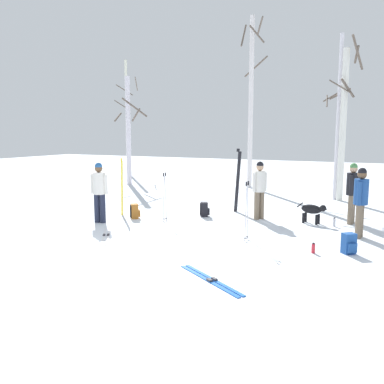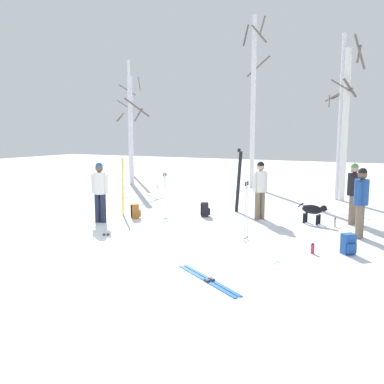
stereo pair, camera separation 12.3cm
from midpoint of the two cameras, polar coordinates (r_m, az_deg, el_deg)
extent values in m
plane|color=white|center=(9.48, -5.67, -7.45)|extent=(60.00, 60.00, 0.00)
cylinder|color=#1E2338|center=(12.05, -11.82, -2.21)|extent=(0.16, 0.16, 0.82)
cylinder|color=#1E2338|center=(12.14, -12.58, -2.17)|extent=(0.16, 0.16, 0.82)
cylinder|color=silver|center=(11.99, -12.30, 1.20)|extent=(0.34, 0.34, 0.62)
sphere|color=brown|center=(11.95, -12.37, 3.20)|extent=(0.22, 0.22, 0.22)
sphere|color=#265999|center=(11.94, -12.37, 3.49)|extent=(0.21, 0.21, 0.21)
cylinder|color=silver|center=(11.90, -11.41, 1.07)|extent=(0.10, 0.10, 0.56)
cylinder|color=silver|center=(12.09, -13.18, 1.13)|extent=(0.10, 0.10, 0.56)
cylinder|color=#72604C|center=(10.99, 22.48, -3.67)|extent=(0.16, 0.16, 0.82)
cylinder|color=#72604C|center=(10.82, 22.29, -3.84)|extent=(0.16, 0.16, 0.82)
cylinder|color=#1E478C|center=(10.79, 22.59, -0.01)|extent=(0.34, 0.34, 0.62)
sphere|color=brown|center=(10.74, 22.72, 2.21)|extent=(0.22, 0.22, 0.22)
sphere|color=black|center=(10.73, 22.74, 2.53)|extent=(0.21, 0.21, 0.21)
cylinder|color=#1E478C|center=(10.99, 22.81, 0.02)|extent=(0.10, 0.10, 0.56)
cylinder|color=#1E478C|center=(10.58, 22.36, -0.25)|extent=(0.10, 0.10, 0.56)
cylinder|color=#72604C|center=(12.35, 21.37, -2.36)|extent=(0.16, 0.16, 0.82)
cylinder|color=#72604C|center=(12.53, 21.54, -2.23)|extent=(0.16, 0.16, 0.82)
cylinder|color=black|center=(12.34, 21.63, 1.00)|extent=(0.34, 0.34, 0.62)
sphere|color=tan|center=(12.30, 21.73, 2.94)|extent=(0.22, 0.22, 0.22)
sphere|color=#4C8C4C|center=(12.29, 21.75, 3.22)|extent=(0.21, 0.21, 0.21)
cylinder|color=black|center=(12.14, 21.42, 0.81)|extent=(0.10, 0.10, 0.56)
cylinder|color=black|center=(12.54, 21.82, 1.01)|extent=(0.10, 0.10, 0.56)
cylinder|color=#72604C|center=(12.47, 9.90, -1.82)|extent=(0.16, 0.16, 0.82)
cylinder|color=#72604C|center=(12.35, 9.27, -1.89)|extent=(0.16, 0.16, 0.82)
cylinder|color=silver|center=(12.31, 9.66, 1.45)|extent=(0.34, 0.34, 0.62)
sphere|color=tan|center=(12.27, 9.71, 3.40)|extent=(0.22, 0.22, 0.22)
sphere|color=black|center=(12.26, 9.72, 3.68)|extent=(0.21, 0.21, 0.21)
cylinder|color=silver|center=(12.45, 10.39, 1.41)|extent=(0.10, 0.10, 0.56)
cylinder|color=silver|center=(12.17, 8.91, 1.30)|extent=(0.10, 0.10, 0.56)
ellipsoid|color=black|center=(12.15, 16.46, -2.30)|extent=(0.64, 0.36, 0.26)
sphere|color=black|center=(12.00, 17.93, -2.17)|extent=(0.18, 0.18, 0.18)
ellipsoid|color=black|center=(11.98, 18.21, -2.29)|extent=(0.11, 0.08, 0.06)
cylinder|color=black|center=(12.28, 14.99, -1.75)|extent=(0.19, 0.08, 0.17)
cylinder|color=black|center=(12.19, 17.39, -3.59)|extent=(0.07, 0.07, 0.28)
cylinder|color=black|center=(12.05, 17.10, -3.72)|extent=(0.07, 0.07, 0.28)
cylinder|color=black|center=(12.34, 15.73, -3.38)|extent=(0.07, 0.07, 0.28)
cylinder|color=black|center=(12.21, 15.43, -3.50)|extent=(0.07, 0.07, 0.28)
cube|color=yellow|center=(13.07, -9.18, 0.57)|extent=(0.07, 0.16, 1.68)
cube|color=yellow|center=(12.99, -9.27, 4.42)|extent=(0.03, 0.06, 0.10)
cube|color=yellow|center=(13.02, -9.26, 0.54)|extent=(0.07, 0.16, 1.68)
cube|color=yellow|center=(12.93, -9.35, 4.41)|extent=(0.03, 0.06, 0.10)
cube|color=black|center=(13.43, 6.59, 1.40)|extent=(0.12, 0.21, 1.95)
cube|color=black|center=(13.35, 6.67, 5.73)|extent=(0.04, 0.06, 0.10)
cube|color=black|center=(13.47, 6.79, 1.42)|extent=(0.12, 0.21, 1.95)
cube|color=black|center=(13.39, 6.86, 5.73)|extent=(0.04, 0.06, 0.10)
cube|color=white|center=(10.53, -11.16, -5.94)|extent=(1.01, 1.48, 0.02)
cube|color=#333338|center=(10.57, -11.15, -5.76)|extent=(0.12, 0.13, 0.03)
cube|color=white|center=(10.54, -11.71, -5.95)|extent=(1.01, 1.48, 0.02)
cube|color=#333338|center=(10.58, -11.69, -5.76)|extent=(0.12, 0.13, 0.03)
cube|color=blue|center=(7.35, 2.34, -12.05)|extent=(1.54, 1.04, 0.02)
cube|color=#333338|center=(7.30, 2.56, -12.00)|extent=(0.13, 0.12, 0.03)
cube|color=blue|center=(7.40, 3.01, -11.91)|extent=(1.54, 1.04, 0.02)
cube|color=#333338|center=(7.35, 3.23, -11.86)|extent=(0.13, 0.12, 0.03)
cylinder|color=#B2B2BC|center=(9.93, 7.96, -2.86)|extent=(0.02, 0.10, 1.32)
cylinder|color=black|center=(9.82, 8.04, 1.21)|extent=(0.04, 0.04, 0.10)
cylinder|color=black|center=(10.06, 7.89, -6.16)|extent=(0.07, 0.07, 0.01)
cylinder|color=#B2B2BC|center=(9.80, 7.69, -3.01)|extent=(0.02, 0.10, 1.32)
cylinder|color=black|center=(9.69, 7.77, 1.12)|extent=(0.04, 0.04, 0.10)
cylinder|color=black|center=(9.93, 7.62, -6.35)|extent=(0.07, 0.07, 0.01)
cylinder|color=#B2B2BC|center=(12.01, -3.29, -0.90)|extent=(0.02, 0.10, 1.31)
cylinder|color=black|center=(11.92, -3.31, 2.45)|extent=(0.04, 0.04, 0.10)
cylinder|color=black|center=(12.11, -3.26, -3.64)|extent=(0.07, 0.07, 0.01)
cylinder|color=#B2B2BC|center=(11.91, -3.56, -0.98)|extent=(0.02, 0.10, 1.31)
cylinder|color=black|center=(11.82, -3.59, 2.40)|extent=(0.04, 0.04, 0.10)
cylinder|color=black|center=(12.02, -3.53, -3.74)|extent=(0.07, 0.07, 0.01)
cube|color=#1E4C99|center=(9.43, 21.04, -6.67)|extent=(0.33, 0.32, 0.44)
cube|color=#1E4C99|center=(9.35, 21.48, -7.25)|extent=(0.19, 0.17, 0.20)
cube|color=black|center=(9.48, 20.29, -6.56)|extent=(0.04, 0.04, 0.37)
cube|color=black|center=(9.56, 21.00, -6.47)|extent=(0.04, 0.04, 0.37)
cube|color=black|center=(12.68, 2.06, -2.40)|extent=(0.30, 0.32, 0.44)
cube|color=black|center=(12.71, 2.64, -2.69)|extent=(0.15, 0.20, 0.20)
cube|color=black|center=(12.61, 1.56, -2.47)|extent=(0.04, 0.04, 0.37)
cube|color=black|center=(12.75, 1.51, -2.35)|extent=(0.04, 0.04, 0.37)
cube|color=#99591E|center=(12.51, -7.55, -2.62)|extent=(0.32, 0.33, 0.44)
cube|color=#99591E|center=(12.54, -6.95, -2.89)|extent=(0.17, 0.19, 0.20)
cube|color=black|center=(12.43, -8.04, -2.70)|extent=(0.04, 0.04, 0.37)
cube|color=black|center=(12.56, -8.11, -2.58)|extent=(0.04, 0.04, 0.37)
cylinder|color=silver|center=(11.98, 19.35, -4.02)|extent=(0.07, 0.07, 0.23)
cylinder|color=black|center=(11.95, 19.38, -3.43)|extent=(0.04, 0.04, 0.02)
cylinder|color=red|center=(9.26, 16.61, -7.51)|extent=(0.08, 0.08, 0.20)
cylinder|color=black|center=(9.23, 16.64, -6.84)|extent=(0.05, 0.05, 0.02)
cylinder|color=silver|center=(26.42, -8.43, 10.09)|extent=(0.16, 0.16, 6.94)
cylinder|color=brown|center=(26.16, -9.38, 11.89)|extent=(1.02, 0.37, 0.51)
cylinder|color=brown|center=(26.50, -7.13, 14.52)|extent=(0.66, 1.16, 0.70)
cylinder|color=brown|center=(26.04, -8.76, 13.70)|extent=(0.98, 0.44, 0.67)
cylinder|color=silver|center=(20.65, -8.26, 8.27)|extent=(0.24, 0.24, 5.22)
cylinder|color=brown|center=(20.81, -9.66, 10.13)|extent=(0.42, 1.01, 0.48)
cylinder|color=brown|center=(20.11, -7.38, 11.44)|extent=(0.66, 1.26, 0.87)
cylinder|color=brown|center=(20.84, -7.22, 10.47)|extent=(0.81, 0.53, 0.62)
cylinder|color=silver|center=(19.50, 8.59, 11.93)|extent=(0.22, 0.22, 7.71)
cylinder|color=brown|center=(19.61, 9.41, 20.67)|extent=(0.57, 0.67, 0.71)
cylinder|color=brown|center=(20.03, 7.62, 20.59)|extent=(0.15, 0.85, 1.11)
cylinder|color=brown|center=(20.12, 9.86, 21.68)|extent=(0.48, 0.68, 0.63)
cylinder|color=brown|center=(20.19, 9.30, 16.68)|extent=(1.13, 0.15, 0.90)
cylinder|color=silver|center=(16.60, 19.93, 9.48)|extent=(0.14, 0.14, 6.13)
cylinder|color=brown|center=(16.62, 18.54, 11.81)|extent=(0.19, 0.88, 0.51)
cylinder|color=brown|center=(16.26, 20.27, 13.42)|extent=(0.84, 0.23, 0.55)
cylinder|color=brown|center=(17.03, 19.43, 12.48)|extent=(0.74, 0.53, 0.52)
cylinder|color=silver|center=(16.44, 20.50, 8.50)|extent=(0.23, 0.23, 5.57)
cylinder|color=brown|center=(16.71, 22.18, 17.15)|extent=(0.24, 0.73, 0.53)
cylinder|color=brown|center=(16.49, 22.29, 17.40)|extent=(0.40, 0.86, 1.13)
cylinder|color=brown|center=(16.85, 20.17, 12.59)|extent=(0.74, 0.48, 0.45)
cylinder|color=brown|center=(16.29, 21.09, 13.23)|extent=(0.52, 0.34, 0.69)
camera|label=1|loc=(0.06, -89.68, 0.05)|focal=38.77mm
camera|label=2|loc=(0.06, 90.32, -0.05)|focal=38.77mm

